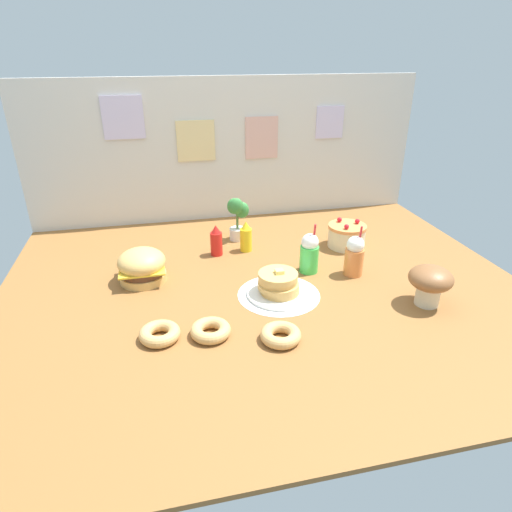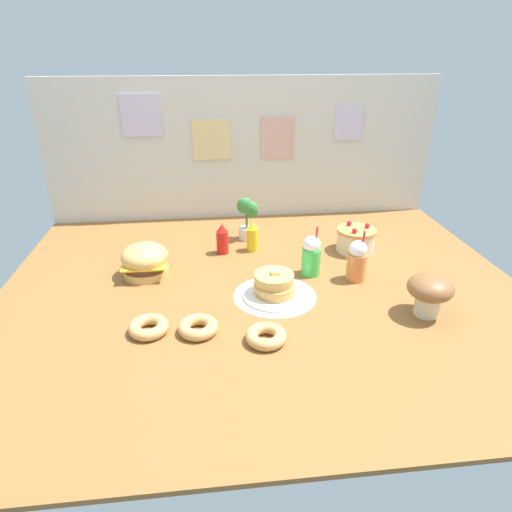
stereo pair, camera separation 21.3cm
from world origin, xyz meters
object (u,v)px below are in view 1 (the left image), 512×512
object	(u,v)px
donut_chocolate	(211,330)
donut_vanilla	(281,335)
mushroom_stool	(430,282)
ketchup_bottle	(216,241)
orange_float_cup	(354,256)
layer_cake	(347,235)
mustard_bottle	(246,237)
pancake_stack	(279,285)
potted_plant	(238,217)
burger	(142,266)
cream_soda_cup	(309,253)
donut_pink_glaze	(160,333)

from	to	relation	value
donut_chocolate	donut_vanilla	xyz separation A→B (m)	(0.26, -0.09, 0.00)
mushroom_stool	ketchup_bottle	bearing A→B (deg)	139.35
orange_float_cup	donut_chocolate	bearing A→B (deg)	-154.82
layer_cake	mustard_bottle	bearing A→B (deg)	172.98
layer_cake	orange_float_cup	distance (m)	0.35
layer_cake	pancake_stack	bearing A→B (deg)	-139.72
orange_float_cup	mushroom_stool	world-z (taller)	orange_float_cup
potted_plant	donut_chocolate	bearing A→B (deg)	-107.11
donut_vanilla	layer_cake	bearing A→B (deg)	52.04
burger	orange_float_cup	xyz separation A→B (m)	(1.03, -0.17, 0.02)
mushroom_stool	donut_vanilla	bearing A→B (deg)	-170.82
layer_cake	cream_soda_cup	xyz separation A→B (m)	(-0.31, -0.25, 0.04)
mustard_bottle	donut_pink_glaze	xyz separation A→B (m)	(-0.50, -0.74, -0.05)
ketchup_bottle	potted_plant	bearing A→B (deg)	50.06
burger	potted_plant	bearing A→B (deg)	36.01
ketchup_bottle	donut_pink_glaze	bearing A→B (deg)	-114.53
cream_soda_cup	orange_float_cup	xyz separation A→B (m)	(0.21, -0.08, 0.00)
burger	layer_cake	xyz separation A→B (m)	(1.14, 0.16, -0.01)
orange_float_cup	mushroom_stool	bearing A→B (deg)	-59.00
pancake_stack	potted_plant	size ratio (longest dim) A/B	1.11
ketchup_bottle	donut_pink_glaze	size ratio (longest dim) A/B	1.08
donut_vanilla	ketchup_bottle	bearing A→B (deg)	98.92
donut_pink_glaze	mushroom_stool	size ratio (longest dim) A/B	0.85
ketchup_bottle	potted_plant	size ratio (longest dim) A/B	0.66
pancake_stack	cream_soda_cup	distance (m)	0.29
layer_cake	donut_pink_glaze	bearing A→B (deg)	-148.03
potted_plant	layer_cake	bearing A→B (deg)	-21.97
pancake_stack	donut_chocolate	xyz separation A→B (m)	(-0.35, -0.25, -0.03)
burger	mustard_bottle	distance (m)	0.61
burger	donut_pink_glaze	world-z (taller)	burger
donut_vanilla	potted_plant	size ratio (longest dim) A/B	0.61
pancake_stack	donut_pink_glaze	size ratio (longest dim) A/B	1.83
potted_plant	donut_pink_glaze	bearing A→B (deg)	-118.09
ketchup_bottle	mushroom_stool	bearing A→B (deg)	-40.65
pancake_stack	ketchup_bottle	distance (m)	0.54
mustard_bottle	ketchup_bottle	bearing A→B (deg)	-174.17
ketchup_bottle	orange_float_cup	world-z (taller)	orange_float_cup
layer_cake	cream_soda_cup	bearing A→B (deg)	-141.40
burger	donut_chocolate	world-z (taller)	burger
layer_cake	mustard_bottle	world-z (taller)	mustard_bottle
cream_soda_cup	burger	bearing A→B (deg)	173.92
donut_chocolate	mushroom_stool	distance (m)	0.98
pancake_stack	orange_float_cup	bearing A→B (deg)	15.38
ketchup_bottle	pancake_stack	bearing A→B (deg)	-66.62
cream_soda_cup	donut_vanilla	xyz separation A→B (m)	(-0.30, -0.53, -0.08)
pancake_stack	ketchup_bottle	bearing A→B (deg)	113.38
donut_pink_glaze	donut_vanilla	world-z (taller)	same
layer_cake	mustard_bottle	xyz separation A→B (m)	(-0.57, 0.07, 0.01)
pancake_stack	potted_plant	distance (m)	0.69
donut_chocolate	potted_plant	distance (m)	0.98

